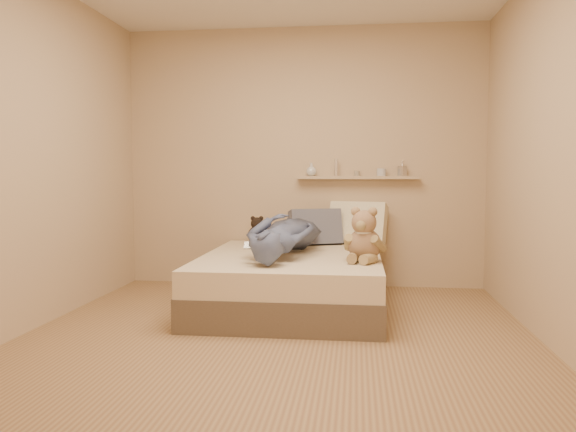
# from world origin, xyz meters

# --- Properties ---
(room) EXTENTS (3.80, 3.80, 3.80)m
(room) POSITION_xyz_m (0.00, 0.00, 1.30)
(room) COLOR #97784E
(room) RESTS_ON ground
(bed) EXTENTS (1.50, 1.90, 0.45)m
(bed) POSITION_xyz_m (0.00, 0.93, 0.22)
(bed) COLOR brown
(bed) RESTS_ON floor
(game_console) EXTENTS (0.16, 0.07, 0.05)m
(game_console) POSITION_xyz_m (-0.23, 0.40, 0.59)
(game_console) COLOR #ACAFB3
(game_console) RESTS_ON bed
(teddy_bear) EXTENTS (0.34, 0.35, 0.43)m
(teddy_bear) POSITION_xyz_m (0.60, 0.60, 0.63)
(teddy_bear) COLOR #8C6D4D
(teddy_bear) RESTS_ON bed
(dark_plush) EXTENTS (0.18, 0.18, 0.28)m
(dark_plush) POSITION_xyz_m (-0.41, 1.56, 0.57)
(dark_plush) COLOR black
(dark_plush) RESTS_ON bed
(pillow_cream) EXTENTS (0.60, 0.41, 0.43)m
(pillow_cream) POSITION_xyz_m (0.55, 1.76, 0.65)
(pillow_cream) COLOR #F0E4BE
(pillow_cream) RESTS_ON bed
(pillow_grey) EXTENTS (0.54, 0.39, 0.36)m
(pillow_grey) POSITION_xyz_m (0.15, 1.62, 0.62)
(pillow_grey) COLOR slate
(pillow_grey) RESTS_ON bed
(person) EXTENTS (0.70, 1.53, 0.35)m
(person) POSITION_xyz_m (-0.06, 0.92, 0.63)
(person) COLOR #4C5677
(person) RESTS_ON bed
(wall_shelf) EXTENTS (1.20, 0.12, 0.03)m
(wall_shelf) POSITION_xyz_m (0.55, 1.84, 1.10)
(wall_shelf) COLOR tan
(wall_shelf) RESTS_ON wall_back
(shelf_bottles) EXTENTS (1.00, 0.11, 0.17)m
(shelf_bottles) POSITION_xyz_m (0.47, 1.84, 1.18)
(shelf_bottles) COLOR silver
(shelf_bottles) RESTS_ON wall_shelf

